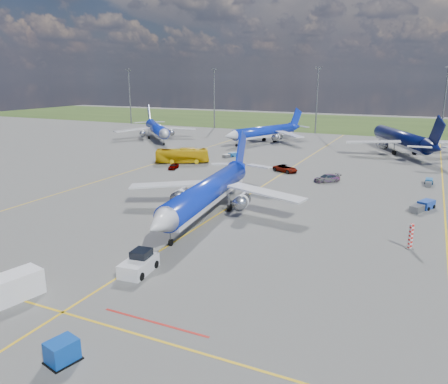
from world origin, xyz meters
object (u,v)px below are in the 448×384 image
at_px(bg_jet_nnw, 264,142).
at_px(main_airliner, 209,214).
at_px(pushback_tug, 139,264).
at_px(baggage_tug_w, 423,206).
at_px(bg_jet_nw, 157,140).
at_px(service_van, 10,288).
at_px(apron_bus, 182,156).
at_px(baggage_tug_c, 231,155).
at_px(service_car_c, 327,178).
at_px(baggage_tug_e, 429,182).
at_px(uld_container, 62,351).
at_px(bg_jet_n, 400,153).
at_px(service_car_a, 174,166).
at_px(service_car_b, 285,169).
at_px(warning_post, 411,236).

xyz_separation_m(bg_jet_nnw, main_airliner, (17.51, -71.53, 0.00)).
bearing_deg(bg_jet_nnw, main_airliner, -54.93).
xyz_separation_m(pushback_tug, baggage_tug_w, (25.82, 36.07, -0.31)).
bearing_deg(bg_jet_nw, service_van, -106.34).
relative_size(apron_bus, baggage_tug_c, 2.70).
bearing_deg(service_car_c, bg_jet_nw, -160.45).
relative_size(pushback_tug, service_car_c, 1.29).
distance_m(bg_jet_nnw, baggage_tug_e, 59.87).
relative_size(bg_jet_nnw, baggage_tug_w, 6.41).
height_order(uld_container, service_van, service_van).
distance_m(bg_jet_nnw, bg_jet_n, 38.98).
xyz_separation_m(pushback_tug, service_car_a, (-23.98, 45.75, -0.25)).
bearing_deg(bg_jet_nnw, service_car_c, -35.46).
xyz_separation_m(main_airliner, service_car_a, (-21.61, 25.54, 0.63)).
bearing_deg(bg_jet_n, pushback_tug, 51.89).
bearing_deg(service_car_c, service_van, -55.99).
xyz_separation_m(service_car_a, service_car_b, (22.89, 7.40, 0.13)).
bearing_deg(pushback_tug, service_car_a, 111.50).
relative_size(warning_post, service_car_a, 0.81).
distance_m(bg_jet_nnw, service_car_b, 42.92).
bearing_deg(bg_jet_nw, baggage_tug_e, -63.08).
bearing_deg(bg_jet_n, warning_post, 68.66).
relative_size(bg_jet_n, apron_bus, 3.40).
height_order(main_airliner, service_car_b, main_airliner).
xyz_separation_m(apron_bus, baggage_tug_c, (6.88, 12.06, -1.26)).
xyz_separation_m(warning_post, service_car_c, (-16.05, 29.40, -0.76)).
xyz_separation_m(bg_jet_n, baggage_tug_w, (6.82, -53.01, 0.58)).
bearing_deg(bg_jet_nnw, pushback_tug, -56.46).
xyz_separation_m(bg_jet_nw, apron_bus, (27.29, -30.63, 1.72)).
bearing_deg(main_airliner, baggage_tug_c, 103.73).
relative_size(pushback_tug, baggage_tug_e, 1.51).
bearing_deg(uld_container, service_car_b, 107.98).
bearing_deg(baggage_tug_c, service_van, -62.31).
bearing_deg(apron_bus, uld_container, 174.59).
relative_size(bg_jet_nnw, baggage_tug_c, 7.86).
bearing_deg(main_airliner, pushback_tug, -90.00).
xyz_separation_m(warning_post, bg_jet_n, (-5.83, 70.51, -1.50)).
distance_m(pushback_tug, baggage_tug_c, 67.38).
relative_size(bg_jet_n, service_car_a, 11.40).
relative_size(service_van, service_car_b, 0.99).
relative_size(main_airliner, service_van, 7.14).
height_order(bg_jet_nnw, service_car_a, bg_jet_nnw).
distance_m(bg_jet_n, pushback_tug, 91.10).
bearing_deg(service_car_a, baggage_tug_w, -23.10).
relative_size(warning_post, bg_jet_n, 0.07).
distance_m(bg_jet_nnw, uld_container, 108.72).
height_order(main_airliner, baggage_tug_e, main_airliner).
relative_size(bg_jet_nw, uld_container, 18.51).
height_order(warning_post, bg_jet_nw, bg_jet_nw).
xyz_separation_m(main_airliner, service_car_b, (1.28, 32.95, 0.76)).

